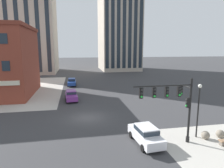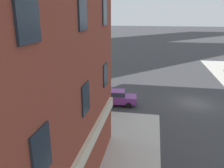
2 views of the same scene
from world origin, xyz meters
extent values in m
plane|color=#38383A|center=(0.00, 0.00, 0.00)|extent=(320.00, 320.00, 0.00)
cube|color=#7A3389|center=(-2.05, 8.69, 0.70)|extent=(2.13, 4.54, 0.76)
cube|color=#7A3389|center=(-2.07, 8.84, 1.38)|extent=(1.67, 2.23, 0.60)
cube|color=#232D38|center=(-2.07, 8.84, 1.38)|extent=(1.72, 2.32, 0.40)
cylinder|color=black|center=(-1.10, 7.40, 0.32)|extent=(0.27, 0.66, 0.64)
cylinder|color=black|center=(-2.77, 7.26, 0.32)|extent=(0.27, 0.66, 0.64)
cylinder|color=black|center=(-1.34, 10.12, 0.32)|extent=(0.27, 0.66, 0.64)
cylinder|color=black|center=(-3.01, 9.98, 0.32)|extent=(0.27, 0.66, 0.64)
cube|color=#23479E|center=(-2.07, 22.05, 0.70)|extent=(1.85, 4.44, 0.76)
cube|color=#23479E|center=(-2.07, 22.20, 1.38)|extent=(1.54, 2.14, 0.60)
cube|color=#232D38|center=(-2.07, 22.20, 1.38)|extent=(1.58, 2.23, 0.40)
cylinder|color=black|center=(-1.27, 20.67, 0.32)|extent=(0.23, 0.64, 0.64)
cylinder|color=black|center=(-2.94, 20.70, 0.32)|extent=(0.23, 0.64, 0.64)
cylinder|color=black|center=(-1.21, 23.40, 0.32)|extent=(0.23, 0.64, 0.64)
cube|color=#1E2833|center=(-20.41, 7.96, 5.91)|extent=(1.10, 0.08, 1.50)
cube|color=#1E2833|center=(-15.85, 7.96, 5.91)|extent=(1.10, 0.08, 1.50)
cube|color=#1E2833|center=(-11.28, 7.96, 5.91)|extent=(1.10, 0.08, 1.50)
cube|color=#1E2833|center=(-20.41, 7.96, 9.85)|extent=(1.10, 0.08, 1.50)
cube|color=#1E2833|center=(-15.85, 7.96, 9.85)|extent=(1.10, 0.08, 1.50)
cube|color=#1E2833|center=(-11.28, 7.96, 9.85)|extent=(1.10, 0.08, 1.50)
camera|label=1|loc=(-1.37, -23.55, 8.50)|focal=31.76mm
camera|label=2|loc=(-25.94, 4.82, 9.86)|focal=37.34mm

